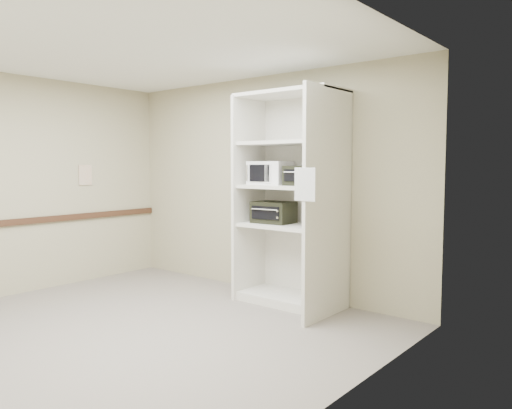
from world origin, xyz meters
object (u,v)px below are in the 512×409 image
Objects in this scene: shelving_unit at (294,206)px; toaster_oven_upper at (303,176)px; toaster_oven_lower at (274,212)px; microwave at (270,173)px.

toaster_oven_upper is (0.12, 0.02, 0.35)m from shelving_unit.
toaster_oven_upper is at bearing -2.30° from toaster_oven_lower.
microwave is at bearing 176.15° from toaster_oven_upper.
toaster_oven_upper is (0.46, 0.01, -0.03)m from microwave.
shelving_unit reaches higher than toaster_oven_lower.
microwave is (-0.34, 0.01, 0.38)m from shelving_unit.
shelving_unit reaches higher than microwave.
shelving_unit is at bearing -175.49° from toaster_oven_upper.
shelving_unit is 0.37m from toaster_oven_upper.
toaster_oven_upper is at bearing 9.38° from shelving_unit.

